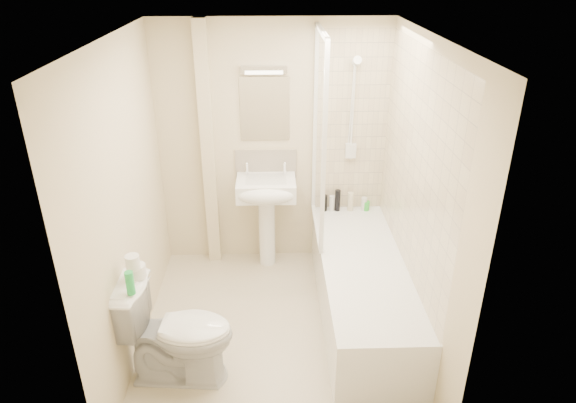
{
  "coord_description": "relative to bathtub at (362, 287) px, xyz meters",
  "views": [
    {
      "loc": [
        -0.01,
        -3.44,
        2.89
      ],
      "look_at": [
        0.11,
        0.2,
        1.12
      ],
      "focal_mm": 32.0,
      "sensor_mm": 36.0,
      "label": 1
    }
  ],
  "objects": [
    {
      "name": "floor",
      "position": [
        -0.75,
        -0.2,
        -0.29
      ],
      "size": [
        2.5,
        2.5,
        0.0
      ],
      "primitive_type": "plane",
      "color": "beige",
      "rests_on": "ground"
    },
    {
      "name": "wall_back",
      "position": [
        -0.75,
        1.05,
        0.91
      ],
      "size": [
        2.2,
        0.02,
        2.4
      ],
      "primitive_type": "cube",
      "color": "beige",
      "rests_on": "ground"
    },
    {
      "name": "wall_left",
      "position": [
        -1.85,
        -0.2,
        0.91
      ],
      "size": [
        0.02,
        2.5,
        2.4
      ],
      "primitive_type": "cube",
      "color": "beige",
      "rests_on": "ground"
    },
    {
      "name": "wall_right",
      "position": [
        0.35,
        -0.2,
        0.91
      ],
      "size": [
        0.02,
        2.5,
        2.4
      ],
      "primitive_type": "cube",
      "color": "beige",
      "rests_on": "ground"
    },
    {
      "name": "ceiling",
      "position": [
        -0.75,
        -0.2,
        2.11
      ],
      "size": [
        2.2,
        2.5,
        0.02
      ],
      "primitive_type": "cube",
      "color": "white",
      "rests_on": "wall_back"
    },
    {
      "name": "tile_back",
      "position": [
        0.0,
        1.04,
        1.14
      ],
      "size": [
        0.7,
        0.01,
        1.75
      ],
      "primitive_type": "cube",
      "color": "beige",
      "rests_on": "wall_back"
    },
    {
      "name": "tile_right",
      "position": [
        0.34,
        0.0,
        1.14
      ],
      "size": [
        0.01,
        2.1,
        1.75
      ],
      "primitive_type": "cube",
      "color": "beige",
      "rests_on": "wall_right"
    },
    {
      "name": "pipe_boxing",
      "position": [
        -1.37,
        0.99,
        0.91
      ],
      "size": [
        0.12,
        0.12,
        2.4
      ],
      "primitive_type": "cube",
      "color": "beige",
      "rests_on": "ground"
    },
    {
      "name": "splashback",
      "position": [
        -0.82,
        1.04,
        0.74
      ],
      "size": [
        0.6,
        0.02,
        0.3
      ],
      "primitive_type": "cube",
      "color": "beige",
      "rests_on": "wall_back"
    },
    {
      "name": "mirror",
      "position": [
        -0.82,
        1.04,
        1.29
      ],
      "size": [
        0.46,
        0.01,
        0.6
      ],
      "primitive_type": "cube",
      "color": "white",
      "rests_on": "wall_back"
    },
    {
      "name": "strip_light",
      "position": [
        -0.82,
        1.02,
        1.66
      ],
      "size": [
        0.42,
        0.07,
        0.07
      ],
      "primitive_type": "cube",
      "color": "silver",
      "rests_on": "wall_back"
    },
    {
      "name": "bathtub",
      "position": [
        0.0,
        0.0,
        0.0
      ],
      "size": [
        0.7,
        2.1,
        0.55
      ],
      "color": "white",
      "rests_on": "ground"
    },
    {
      "name": "shower_screen",
      "position": [
        -0.35,
        0.6,
        1.16
      ],
      "size": [
        0.04,
        0.92,
        1.8
      ],
      "color": "white",
      "rests_on": "bathtub"
    },
    {
      "name": "shower_fixture",
      "position": [
        -0.0,
        0.99,
        1.26
      ],
      "size": [
        0.1,
        0.16,
        0.99
      ],
      "color": "white",
      "rests_on": "wall_back"
    },
    {
      "name": "pedestal_sink",
      "position": [
        -0.82,
        0.81,
        0.47
      ],
      "size": [
        0.56,
        0.5,
        1.08
      ],
      "color": "white",
      "rests_on": "ground"
    },
    {
      "name": "bottle_black_a",
      "position": [
        -0.24,
        0.96,
        0.35
      ],
      "size": [
        0.05,
        0.05,
        0.17
      ],
      "primitive_type": "cylinder",
      "color": "black",
      "rests_on": "bathtub"
    },
    {
      "name": "bottle_white_a",
      "position": [
        -0.17,
        0.96,
        0.34
      ],
      "size": [
        0.06,
        0.06,
        0.16
      ],
      "primitive_type": "cylinder",
      "color": "silver",
      "rests_on": "bathtub"
    },
    {
      "name": "bottle_black_b",
      "position": [
        -0.11,
        0.96,
        0.37
      ],
      "size": [
        0.05,
        0.05,
        0.22
      ],
      "primitive_type": "cylinder",
      "color": "black",
      "rests_on": "bathtub"
    },
    {
      "name": "bottle_cream",
      "position": [
        0.02,
        0.96,
        0.36
      ],
      "size": [
        0.06,
        0.06,
        0.19
      ],
      "primitive_type": "cylinder",
      "color": "beige",
      "rests_on": "bathtub"
    },
    {
      "name": "bottle_white_b",
      "position": [
        0.16,
        0.96,
        0.33
      ],
      "size": [
        0.06,
        0.06,
        0.14
      ],
      "primitive_type": "cylinder",
      "color": "silver",
      "rests_on": "bathtub"
    },
    {
      "name": "bottle_green",
      "position": [
        0.18,
        0.96,
        0.31
      ],
      "size": [
        0.07,
        0.07,
        0.09
      ],
      "primitive_type": "cylinder",
      "color": "green",
      "rests_on": "bathtub"
    },
    {
      "name": "toilet",
      "position": [
        -1.47,
        -0.68,
        0.13
      ],
      "size": [
        0.6,
        0.89,
        0.83
      ],
      "primitive_type": "imported",
      "rotation": [
        0.0,
        0.0,
        1.48
      ],
      "color": "white",
      "rests_on": "ground"
    },
    {
      "name": "toilet_roll_lower",
      "position": [
        -1.72,
        -0.58,
        0.59
      ],
      "size": [
        0.12,
        0.12,
        0.09
      ],
      "primitive_type": "cylinder",
      "color": "white",
      "rests_on": "toilet"
    },
    {
      "name": "toilet_roll_upper",
      "position": [
        -1.73,
        -0.62,
        0.69
      ],
      "size": [
        0.1,
        0.1,
        0.1
      ],
      "primitive_type": "cylinder",
      "color": "white",
      "rests_on": "toilet_roll_lower"
    },
    {
      "name": "green_bottle",
      "position": [
        -1.72,
        -0.78,
        0.63
      ],
      "size": [
        0.06,
        0.06,
        0.17
      ],
      "primitive_type": "cylinder",
      "color": "green",
      "rests_on": "toilet"
    }
  ]
}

